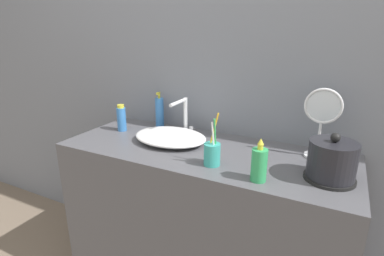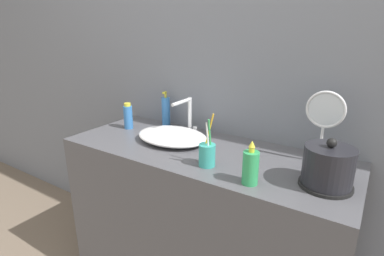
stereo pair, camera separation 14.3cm
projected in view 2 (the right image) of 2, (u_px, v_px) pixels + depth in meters
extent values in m
cube|color=slate|center=(232.00, 53.00, 1.53)|extent=(6.00, 0.04, 2.60)
cube|color=#4C4C51|center=(201.00, 226.00, 1.57)|extent=(1.39, 0.54, 0.86)
ellipsoid|color=white|center=(172.00, 136.00, 1.54)|extent=(0.38, 0.28, 0.06)
cylinder|color=silver|center=(190.00, 115.00, 1.65)|extent=(0.02, 0.02, 0.20)
cylinder|color=silver|center=(181.00, 102.00, 1.56)|extent=(0.02, 0.16, 0.02)
cylinder|color=silver|center=(195.00, 130.00, 1.66)|extent=(0.02, 0.02, 0.04)
cylinder|color=black|center=(325.00, 185.00, 1.10)|extent=(0.19, 0.19, 0.01)
cylinder|color=black|center=(328.00, 167.00, 1.08)|extent=(0.18, 0.18, 0.15)
sphere|color=black|center=(332.00, 143.00, 1.05)|extent=(0.04, 0.04, 0.04)
cylinder|color=teal|center=(207.00, 155.00, 1.25)|extent=(0.07, 0.07, 0.10)
cylinder|color=white|center=(208.00, 141.00, 1.22)|extent=(0.02, 0.02, 0.16)
cylinder|color=green|center=(210.00, 138.00, 1.23)|extent=(0.01, 0.04, 0.17)
cylinder|color=yellow|center=(208.00, 135.00, 1.24)|extent=(0.05, 0.02, 0.19)
cylinder|color=#3370B7|center=(166.00, 112.00, 1.77)|extent=(0.05, 0.05, 0.17)
cylinder|color=gold|center=(165.00, 96.00, 1.74)|extent=(0.01, 0.01, 0.02)
cube|color=gold|center=(164.00, 93.00, 1.73)|extent=(0.01, 0.03, 0.01)
cylinder|color=#2D9956|center=(250.00, 168.00, 1.10)|extent=(0.06, 0.06, 0.13)
cylinder|color=gold|center=(252.00, 149.00, 1.08)|extent=(0.02, 0.02, 0.02)
cone|color=gold|center=(252.00, 144.00, 1.07)|extent=(0.02, 0.02, 0.02)
cylinder|color=#3370B7|center=(128.00, 117.00, 1.73)|extent=(0.05, 0.05, 0.13)
cylinder|color=gold|center=(127.00, 105.00, 1.71)|extent=(0.04, 0.04, 0.02)
cylinder|color=silver|center=(318.00, 161.00, 1.30)|extent=(0.11, 0.11, 0.01)
cylinder|color=silver|center=(321.00, 144.00, 1.28)|extent=(0.01, 0.01, 0.15)
torus|color=silver|center=(326.00, 110.00, 1.23)|extent=(0.16, 0.01, 0.16)
cylinder|color=silver|center=(326.00, 110.00, 1.23)|extent=(0.13, 0.00, 0.13)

